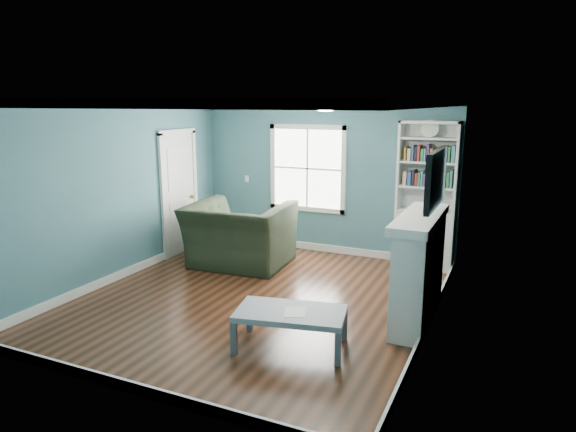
% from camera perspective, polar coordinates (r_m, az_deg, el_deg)
% --- Properties ---
extents(floor, '(5.00, 5.00, 0.00)m').
position_cam_1_polar(floor, '(6.96, -3.48, -9.18)').
color(floor, black).
rests_on(floor, ground).
extents(room_walls, '(5.00, 5.00, 5.00)m').
position_cam_1_polar(room_walls, '(6.54, -3.66, 3.80)').
color(room_walls, '#3B6575').
rests_on(room_walls, ground).
extents(trim, '(4.50, 5.00, 2.60)m').
position_cam_1_polar(trim, '(6.60, -3.62, 0.84)').
color(trim, white).
rests_on(trim, ground).
extents(window, '(1.40, 0.06, 1.50)m').
position_cam_1_polar(window, '(8.92, 2.18, 5.29)').
color(window, white).
rests_on(window, room_walls).
extents(bookshelf, '(0.90, 0.35, 2.31)m').
position_cam_1_polar(bookshelf, '(8.27, 15.04, 0.60)').
color(bookshelf, silver).
rests_on(bookshelf, ground).
extents(fireplace, '(0.44, 1.58, 1.30)m').
position_cam_1_polar(fireplace, '(6.29, 14.43, -5.81)').
color(fireplace, black).
rests_on(fireplace, ground).
extents(tv, '(0.06, 1.10, 0.65)m').
position_cam_1_polar(tv, '(6.02, 16.12, 3.96)').
color(tv, black).
rests_on(tv, fireplace).
extents(door, '(0.12, 0.98, 2.17)m').
position_cam_1_polar(door, '(8.97, -11.98, 2.64)').
color(door, silver).
rests_on(door, ground).
extents(ceiling_fixture, '(0.38, 0.38, 0.15)m').
position_cam_1_polar(ceiling_fixture, '(6.19, 4.21, 12.28)').
color(ceiling_fixture, white).
rests_on(ceiling_fixture, room_walls).
extents(light_switch, '(0.08, 0.01, 0.12)m').
position_cam_1_polar(light_switch, '(9.47, -4.59, 4.16)').
color(light_switch, white).
rests_on(light_switch, room_walls).
extents(recliner, '(1.61, 1.11, 1.35)m').
position_cam_1_polar(recliner, '(8.18, -5.44, -0.94)').
color(recliner, '#212D1C').
rests_on(recliner, ground).
extents(coffee_table, '(1.25, 0.85, 0.42)m').
position_cam_1_polar(coffee_table, '(5.54, 0.30, -10.98)').
color(coffee_table, '#454C53').
rests_on(coffee_table, ground).
extents(paper_sheet, '(0.30, 0.33, 0.00)m').
position_cam_1_polar(paper_sheet, '(5.47, 0.77, -10.62)').
color(paper_sheet, white).
rests_on(paper_sheet, coffee_table).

